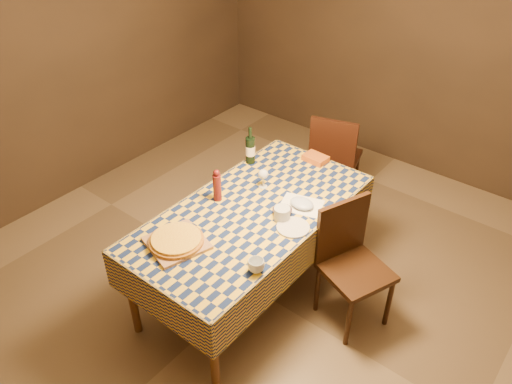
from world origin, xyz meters
TOP-DOWN VIEW (x-y plane):
  - room at (0.00, 0.00)m, footprint 5.00×5.10m
  - dining_table at (0.00, 0.00)m, footprint 0.94×1.84m
  - cutting_board at (-0.15, -0.58)m, footprint 0.43×0.43m
  - pizza at (-0.15, -0.58)m, footprint 0.40×0.40m
  - pepper_mill at (-0.27, -0.05)m, footprint 0.07×0.07m
  - bowl at (0.19, 0.10)m, footprint 0.16×0.16m
  - wine_glass at (-0.12, 0.28)m, footprint 0.07×0.07m
  - wine_bottle at (-0.41, 0.49)m, footprint 0.09×0.09m
  - deli_tub at (0.22, 0.06)m, footprint 0.13×0.13m
  - takeout_container at (-0.01, 0.83)m, footprint 0.20×0.14m
  - white_plate at (0.34, 0.02)m, footprint 0.29×0.29m
  - tumbler at (0.40, -0.44)m, footprint 0.12×0.12m
  - flour_patch at (0.24, 0.27)m, footprint 0.34×0.30m
  - flour_bag at (0.25, 0.26)m, footprint 0.20×0.16m
  - chair_far at (-0.14, 1.37)m, footprint 0.53×0.53m
  - chair_right at (0.66, 0.26)m, footprint 0.55×0.55m

SIDE VIEW (x-z plane):
  - chair_far at x=-0.14m, z-range 0.06..0.99m
  - chair_right at x=0.66m, z-range 0.06..0.99m
  - dining_table at x=0.00m, z-range 0.31..1.08m
  - flour_patch at x=0.24m, z-range 0.77..0.77m
  - white_plate at x=0.34m, z-range 0.77..0.78m
  - cutting_board at x=-0.15m, z-range 0.77..0.79m
  - bowl at x=0.19m, z-range 0.77..0.81m
  - takeout_container at x=-0.01m, z-range 0.77..0.82m
  - flour_bag at x=0.25m, z-range 0.77..0.82m
  - pizza at x=-0.15m, z-range 0.79..0.83m
  - tumbler at x=0.40m, z-range 0.77..0.85m
  - deli_tub at x=0.22m, z-range 0.77..0.86m
  - wine_glass at x=-0.12m, z-range 0.80..0.95m
  - wine_bottle at x=-0.41m, z-range 0.73..1.04m
  - pepper_mill at x=-0.27m, z-range 0.76..1.01m
  - room at x=0.00m, z-range 0.00..2.70m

